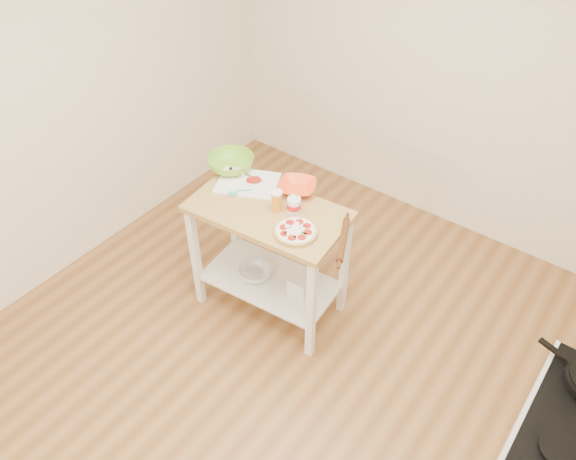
# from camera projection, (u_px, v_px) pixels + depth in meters

# --- Properties ---
(room_shell) EXTENTS (4.04, 4.54, 2.74)m
(room_shell) POSITION_uv_depth(u_px,v_px,m) (267.00, 234.00, 2.69)
(room_shell) COLOR olive
(room_shell) RESTS_ON ground
(prep_island) EXTENTS (1.06, 0.65, 0.90)m
(prep_island) POSITION_uv_depth(u_px,v_px,m) (269.00, 240.00, 3.71)
(prep_island) COLOR #AF8948
(prep_island) RESTS_ON ground
(pizza) EXTENTS (0.27, 0.27, 0.04)m
(pizza) POSITION_uv_depth(u_px,v_px,m) (296.00, 231.00, 3.36)
(pizza) COLOR tan
(pizza) RESTS_ON prep_island
(cutting_board) EXTENTS (0.49, 0.44, 0.04)m
(cutting_board) POSITION_uv_depth(u_px,v_px,m) (247.00, 182.00, 3.75)
(cutting_board) COLOR white
(cutting_board) RESTS_ON prep_island
(spatula) EXTENTS (0.11, 0.13, 0.01)m
(spatula) POSITION_uv_depth(u_px,v_px,m) (239.00, 192.00, 3.65)
(spatula) COLOR #40AAAD
(spatula) RESTS_ON cutting_board
(knife) EXTENTS (0.27, 0.04, 0.01)m
(knife) POSITION_uv_depth(u_px,v_px,m) (241.00, 173.00, 3.81)
(knife) COLOR silver
(knife) RESTS_ON cutting_board
(orange_bowl) EXTENTS (0.33, 0.33, 0.06)m
(orange_bowl) POSITION_uv_depth(u_px,v_px,m) (297.00, 187.00, 3.67)
(orange_bowl) COLOR #FF5324
(orange_bowl) RESTS_ON prep_island
(green_bowl) EXTENTS (0.40, 0.40, 0.10)m
(green_bowl) POSITION_uv_depth(u_px,v_px,m) (231.00, 163.00, 3.84)
(green_bowl) COLOR #77B82E
(green_bowl) RESTS_ON prep_island
(beer_pint) EXTENTS (0.07, 0.07, 0.14)m
(beer_pint) POSITION_uv_depth(u_px,v_px,m) (277.00, 201.00, 3.49)
(beer_pint) COLOR orange
(beer_pint) RESTS_ON prep_island
(yogurt_tub) EXTENTS (0.09, 0.09, 0.19)m
(yogurt_tub) POSITION_uv_depth(u_px,v_px,m) (294.00, 205.00, 3.49)
(yogurt_tub) COLOR white
(yogurt_tub) RESTS_ON prep_island
(rolling_pin) EXTENTS (0.20, 0.35, 0.04)m
(rolling_pin) POSITION_uv_depth(u_px,v_px,m) (343.00, 240.00, 3.29)
(rolling_pin) COLOR #4F2A12
(rolling_pin) RESTS_ON prep_island
(shelf_glass_bowl) EXTENTS (0.28, 0.28, 0.07)m
(shelf_glass_bowl) POSITION_uv_depth(u_px,v_px,m) (255.00, 272.00, 3.97)
(shelf_glass_bowl) COLOR silver
(shelf_glass_bowl) RESTS_ON prep_island
(shelf_bin) EXTENTS (0.14, 0.14, 0.13)m
(shelf_bin) POSITION_uv_depth(u_px,v_px,m) (300.00, 285.00, 3.83)
(shelf_bin) COLOR white
(shelf_bin) RESTS_ON prep_island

